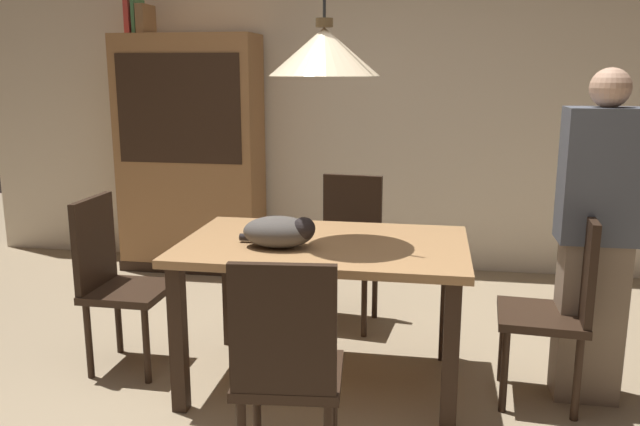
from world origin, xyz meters
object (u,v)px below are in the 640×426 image
Objects in this scene: cat_sleeping at (281,232)px; pendant_lamp at (324,51)px; dining_table at (324,261)px; book_red_tall at (132,16)px; chair_far_back at (348,243)px; book_brown_thick at (146,19)px; chair_left_side at (114,276)px; chair_near_front at (287,364)px; book_green_slim at (138,17)px; hutch_bookcase at (191,159)px; chair_right_side at (560,302)px; person_standing at (596,240)px.

cat_sleeping is 0.87m from pendant_lamp.
book_red_tall is at bearing 134.70° from dining_table.
book_brown_thick is (-1.70, 0.95, 1.45)m from chair_far_back.
chair_near_front is at bearing -37.72° from chair_left_side.
book_green_slim is (0.05, 0.00, -0.01)m from book_red_tall.
cat_sleeping is 0.21× the size of hutch_bookcase.
chair_far_back is at bearing 141.72° from chair_right_side.
person_standing is (0.16, 0.09, 0.29)m from chair_right_side.
chair_far_back is at bearing 89.96° from chair_near_front.
book_green_slim reaches higher than dining_table.
chair_far_back is 2.53m from book_red_tall.
chair_right_side is 3.32× the size of book_red_tall.
chair_right_side is 0.58× the size of person_standing.
book_green_slim reaches higher than person_standing.
dining_table is 2.82m from book_brown_thick.
chair_far_back is 1.53m from person_standing.
person_standing reaches higher than cat_sleeping.
chair_far_back is (0.01, 0.88, -0.14)m from dining_table.
chair_near_front is 0.58× the size of person_standing.
chair_left_side is 3.88× the size of book_brown_thick.
chair_far_back and chair_left_side have the same top height.
book_red_tall reaches higher than dining_table.
chair_left_side is at bearing 142.28° from chair_near_front.
chair_left_side is at bearing -142.36° from chair_far_back.
cat_sleeping is 2.76m from book_green_slim.
cat_sleeping is at bearing -144.39° from pendant_lamp.
cat_sleeping is 1.51× the size of book_green_slim.
dining_table is 1.51× the size of chair_near_front.
book_brown_thick is at bearing 127.61° from cat_sleeping.
book_green_slim reaches higher than cat_sleeping.
dining_table is 1.30m from person_standing.
hutch_bookcase is (-1.19, 1.96, 0.06)m from cat_sleeping.
person_standing reaches higher than chair_right_side.
person_standing is at bearing -29.44° from book_red_tall.
chair_right_side is at bearing -0.16° from chair_left_side.
book_red_tall reaches higher than book_brown_thick.
dining_table is 0.88× the size of person_standing.
hutch_bookcase is at bearing -0.20° from book_red_tall.
book_green_slim is 3.70m from person_standing.
book_green_slim is at bearing 123.14° from chair_near_front.
chair_left_side is at bearing 179.84° from chair_right_side.
book_brown_thick reaches higher than cat_sleeping.
book_green_slim is (-2.89, 1.83, 1.47)m from chair_right_side.
dining_table is 1.14m from chair_right_side.
chair_left_side is 2.38× the size of cat_sleeping.
hutch_bookcase is at bearing 121.27° from cat_sleeping.
chair_left_side is at bearing 171.85° from cat_sleeping.
book_green_slim is at bearing 179.77° from hutch_bookcase.
dining_table is at bearing -52.96° from hutch_bookcase.
chair_right_side is 2.38× the size of cat_sleeping.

